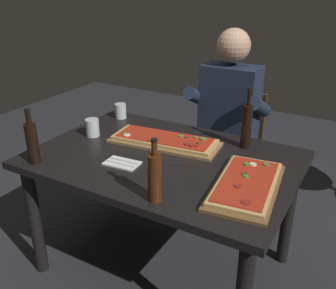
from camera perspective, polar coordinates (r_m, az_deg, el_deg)
name	(u,v)px	position (r m, az deg, el deg)	size (l,w,h in m)	color
ground_plane	(164,264)	(2.47, -0.60, -17.43)	(6.40, 6.40, 0.00)	#2D2D33
dining_table	(163,172)	(2.10, -0.68, -4.11)	(1.40, 0.96, 0.74)	black
pizza_rectangular_front	(165,141)	(2.19, -0.52, 0.59)	(0.66, 0.31, 0.05)	olive
pizza_rectangular_left	(246,185)	(1.78, 11.67, -5.91)	(0.34, 0.57, 0.05)	brown
wine_bottle_dark	(155,177)	(1.61, -1.99, -4.83)	(0.06, 0.06, 0.29)	#47230F
oil_bottle_amber	(247,125)	(2.15, 11.70, 2.85)	(0.06, 0.06, 0.35)	black
vinegar_bottle_green	(32,142)	(2.06, -19.69, 0.41)	(0.06, 0.06, 0.29)	black
tumbler_near_camera	(121,112)	(2.61, -7.12, 4.90)	(0.08, 0.08, 0.10)	silver
tumbler_far_side	(92,128)	(2.34, -11.26, 2.50)	(0.08, 0.08, 0.11)	silver
napkin_cutlery_set	(122,163)	(1.98, -6.91, -2.80)	(0.19, 0.12, 0.01)	white
diner_chair	(230,145)	(2.84, 9.32, -0.11)	(0.44, 0.44, 0.87)	#3D2B1E
seated_diner	(226,117)	(2.64, 8.75, 4.04)	(0.53, 0.41, 1.33)	#23232D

